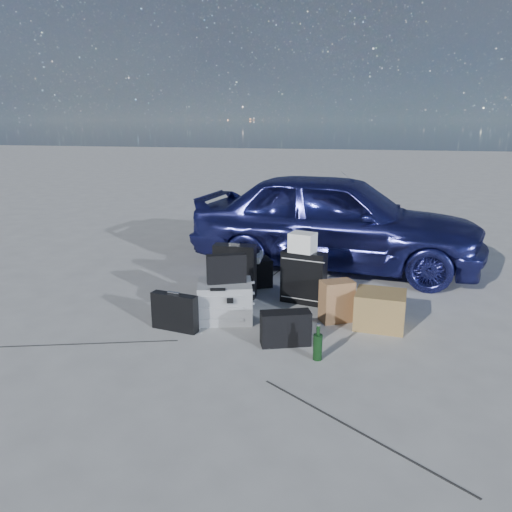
{
  "coord_description": "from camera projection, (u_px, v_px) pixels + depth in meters",
  "views": [
    {
      "loc": [
        0.92,
        -3.98,
        1.86
      ],
      "look_at": [
        -0.21,
        0.85,
        0.51
      ],
      "focal_mm": 35.0,
      "sensor_mm": 36.0,
      "label": 1
    }
  ],
  "objects": [
    {
      "name": "cardboard_box",
      "position": [
        380.0,
        310.0,
        4.62
      ],
      "size": [
        0.48,
        0.43,
        0.34
      ],
      "primitive_type": "cube",
      "rotation": [
        0.0,
        0.0,
        -0.08
      ],
      "color": "olive",
      "rests_on": "ground"
    },
    {
      "name": "briefcase",
      "position": [
        175.0,
        312.0,
        4.54
      ],
      "size": [
        0.45,
        0.17,
        0.35
      ],
      "primitive_type": "cube",
      "rotation": [
        0.0,
        0.0,
        -0.17
      ],
      "color": "black",
      "rests_on": "ground"
    },
    {
      "name": "white_carton",
      "position": [
        303.0,
        242.0,
        5.11
      ],
      "size": [
        0.29,
        0.26,
        0.2
      ],
      "primitive_type": "cube",
      "rotation": [
        0.0,
        0.0,
        -0.26
      ],
      "color": "white",
      "rests_on": "suitcase_right"
    },
    {
      "name": "flat_box_black",
      "position": [
        244.0,
        250.0,
        5.68
      ],
      "size": [
        0.34,
        0.28,
        0.06
      ],
      "primitive_type": "cube",
      "rotation": [
        0.0,
        0.0,
        -0.24
      ],
      "color": "black",
      "rests_on": "flat_box_white"
    },
    {
      "name": "flat_box_white",
      "position": [
        243.0,
        256.0,
        5.69
      ],
      "size": [
        0.46,
        0.36,
        0.08
      ],
      "primitive_type": "cube",
      "rotation": [
        0.0,
        0.0,
        0.09
      ],
      "color": "white",
      "rests_on": "duffel_bag"
    },
    {
      "name": "messenger_bag",
      "position": [
        286.0,
        328.0,
        4.25
      ],
      "size": [
        0.45,
        0.3,
        0.3
      ],
      "primitive_type": "cube",
      "rotation": [
        0.0,
        0.0,
        0.36
      ],
      "color": "black",
      "rests_on": "ground"
    },
    {
      "name": "suitcase_left",
      "position": [
        235.0,
        271.0,
        5.37
      ],
      "size": [
        0.45,
        0.17,
        0.58
      ],
      "primitive_type": "cube",
      "rotation": [
        0.0,
        0.0,
        0.02
      ],
      "color": "black",
      "rests_on": "ground"
    },
    {
      "name": "kraft_bag",
      "position": [
        337.0,
        301.0,
        4.74
      ],
      "size": [
        0.35,
        0.31,
        0.4
      ],
      "primitive_type": "cube",
      "rotation": [
        0.0,
        0.0,
        0.52
      ],
      "color": "#925E3F",
      "rests_on": "ground"
    },
    {
      "name": "duffel_bag",
      "position": [
        243.0,
        273.0,
        5.73
      ],
      "size": [
        0.7,
        0.55,
        0.32
      ],
      "primitive_type": "cube",
      "rotation": [
        0.0,
        0.0,
        0.49
      ],
      "color": "black",
      "rests_on": "ground"
    },
    {
      "name": "car",
      "position": [
        336.0,
        220.0,
        6.4
      ],
      "size": [
        3.79,
        1.85,
        1.24
      ],
      "primitive_type": "imported",
      "rotation": [
        0.0,
        0.0,
        1.46
      ],
      "color": "navy",
      "rests_on": "ground"
    },
    {
      "name": "ground",
      "position": [
        257.0,
        337.0,
        4.43
      ],
      "size": [
        60.0,
        60.0,
        0.0
      ],
      "primitive_type": "plane",
      "color": "#B1B2AD",
      "rests_on": "ground"
    },
    {
      "name": "suitcase_right",
      "position": [
        304.0,
        277.0,
        5.2
      ],
      "size": [
        0.48,
        0.25,
        0.55
      ],
      "primitive_type": "cube",
      "rotation": [
        0.0,
        0.0,
        -0.2
      ],
      "color": "black",
      "rests_on": "ground"
    },
    {
      "name": "laptop_bag",
      "position": [
        226.0,
        269.0,
        4.7
      ],
      "size": [
        0.37,
        0.24,
        0.28
      ],
      "primitive_type": "cube",
      "rotation": [
        0.0,
        0.0,
        0.43
      ],
      "color": "black",
      "rests_on": "pelican_case"
    },
    {
      "name": "pelican_case",
      "position": [
        225.0,
        301.0,
        4.79
      ],
      "size": [
        0.61,
        0.54,
        0.37
      ],
      "primitive_type": "cube",
      "rotation": [
        0.0,
        0.0,
        0.29
      ],
      "color": "#929597",
      "rests_on": "ground"
    },
    {
      "name": "green_bottle",
      "position": [
        318.0,
        343.0,
        3.98
      ],
      "size": [
        0.09,
        0.09,
        0.29
      ],
      "primitive_type": "cylinder",
      "rotation": [
        0.0,
        0.0,
        0.23
      ],
      "color": "black",
      "rests_on": "ground"
    }
  ]
}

